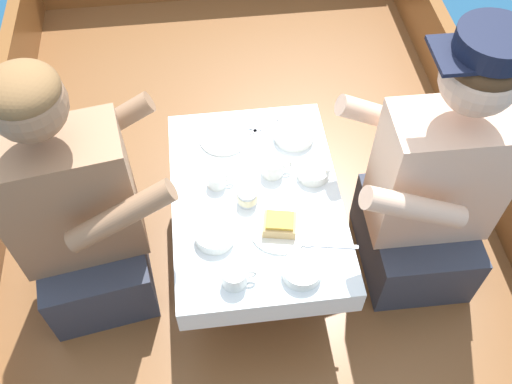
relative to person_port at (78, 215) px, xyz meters
name	(u,v)px	position (x,y,z in m)	size (l,w,h in m)	color
ground_plane	(254,280)	(0.58, 0.07, -0.71)	(60.00, 60.00, 0.00)	navy
boat_deck	(254,263)	(0.58, 0.07, -0.56)	(2.06, 3.42, 0.30)	brown
gunwale_starboard	(511,198)	(1.58, 0.07, -0.26)	(0.06, 3.42, 0.30)	brown
cockpit_table	(256,204)	(0.58, 0.01, -0.05)	(0.56, 0.80, 0.41)	#B2B2B7
person_port	(78,215)	(0.00, 0.00, 0.00)	(0.57, 0.51, 1.01)	#333847
person_starboard	(433,188)	(1.16, -0.05, 0.03)	(0.53, 0.45, 1.06)	#333847
plate_sandwich	(279,229)	(0.64, -0.13, 0.00)	(0.19, 0.19, 0.01)	silver
plate_bread	(223,137)	(0.49, 0.27, 0.00)	(0.18, 0.18, 0.01)	silver
sandwich	(280,224)	(0.64, -0.13, 0.03)	(0.12, 0.10, 0.05)	tan
bowl_port_near	(313,170)	(0.78, 0.07, 0.02)	(0.11, 0.11, 0.04)	silver
bowl_starboard_near	(215,235)	(0.43, -0.14, 0.02)	(0.12, 0.12, 0.04)	silver
bowl_center_far	(294,133)	(0.74, 0.25, 0.02)	(0.14, 0.14, 0.04)	silver
bowl_port_far	(302,270)	(0.68, -0.30, 0.02)	(0.12, 0.12, 0.04)	silver
coffee_cup_port	(217,180)	(0.46, 0.07, 0.03)	(0.09, 0.06, 0.05)	silver
coffee_cup_starboard	(273,166)	(0.65, 0.10, 0.03)	(0.10, 0.08, 0.06)	silver
coffee_cup_center	(235,276)	(0.48, -0.30, 0.03)	(0.10, 0.08, 0.06)	silver
tin_can	(247,197)	(0.55, -0.01, 0.03)	(0.07, 0.07, 0.05)	silver
utensil_spoon_port	(322,245)	(0.76, -0.21, 0.00)	(0.17, 0.05, 0.01)	silver
utensil_spoon_center	(258,135)	(0.62, 0.27, 0.00)	(0.06, 0.17, 0.01)	silver
utensil_fork_port	(269,125)	(0.67, 0.32, 0.00)	(0.17, 0.08, 0.00)	silver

